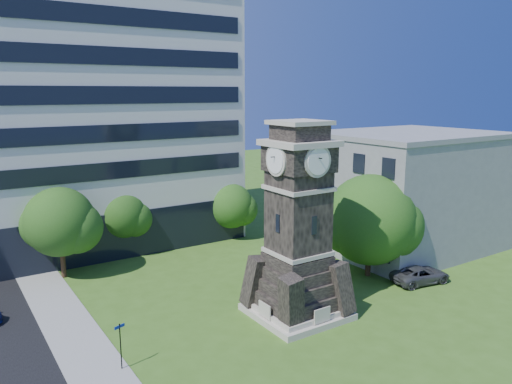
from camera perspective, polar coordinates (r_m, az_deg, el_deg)
ground at (r=29.63m, az=2.34°, el=-16.54°), size 160.00×160.00×0.00m
sidewalk at (r=30.23m, az=-19.19°, el=-16.54°), size 3.00×70.00×0.06m
clock_tower at (r=30.80m, az=4.81°, el=-4.84°), size 5.40×5.40×12.22m
office_tall at (r=48.60m, az=-19.21°, el=11.21°), size 26.20×15.11×28.60m
office_low at (r=46.63m, az=16.79°, el=0.21°), size 15.20×12.20×10.40m
car_east_lot at (r=39.16m, az=18.27°, el=-8.97°), size 4.79×2.83×1.25m
park_bench at (r=31.81m, az=7.75°, el=-13.60°), size 1.80×0.48×0.93m
street_sign at (r=27.04m, az=-15.24°, el=-16.12°), size 0.60×0.06×2.51m
tree_nw at (r=40.02m, az=-21.40°, el=-3.42°), size 5.74×5.21×6.96m
tree_nc at (r=44.30m, az=-15.13°, el=-2.61°), size 4.97×4.52×5.85m
tree_ne at (r=47.50m, az=-2.80°, el=-1.74°), size 4.70×4.27×5.34m
tree_east at (r=38.61m, az=13.00°, el=-3.33°), size 7.54×6.86×7.86m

